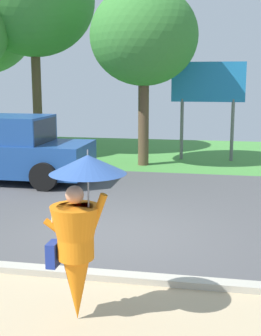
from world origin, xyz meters
TOP-DOWN VIEW (x-y plane):
  - ground_plane at (0.00, 2.95)m, footprint 40.00×22.00m
  - monk_pedestrian at (0.30, -3.20)m, footprint 1.03×0.90m
  - pickup_truck at (-4.26, 4.05)m, footprint 5.20×2.28m
  - roadside_billboard at (1.48, 8.61)m, footprint 2.60×0.12m
  - tree_center_back at (-5.16, 9.12)m, footprint 4.66×4.66m
  - tree_right_far at (-0.60, 7.20)m, footprint 3.55×3.55m

SIDE VIEW (x-z plane):
  - ground_plane at x=0.00m, z-range -0.15..0.05m
  - pickup_truck at x=-4.26m, z-range -0.07..1.81m
  - monk_pedestrian at x=0.30m, z-range 0.00..2.13m
  - roadside_billboard at x=1.48m, z-range 0.80..4.30m
  - tree_right_far at x=-0.60m, z-range 1.31..7.21m
  - tree_center_back at x=-5.16m, z-range 1.84..9.81m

